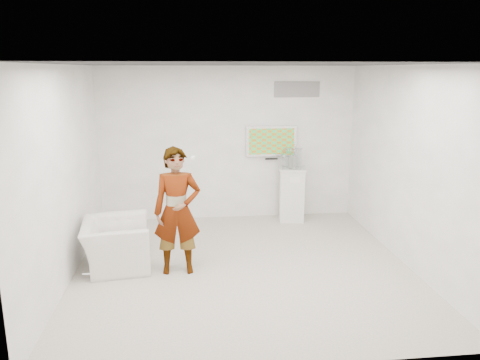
{
  "coord_description": "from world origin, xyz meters",
  "views": [
    {
      "loc": [
        -0.78,
        -6.58,
        2.94
      ],
      "look_at": [
        0.02,
        0.6,
        1.22
      ],
      "focal_mm": 35.0,
      "sensor_mm": 36.0,
      "label": 1
    }
  ],
  "objects_px": {
    "tv": "(271,141)",
    "person": "(177,211)",
    "pedestal": "(292,194)",
    "floor_uplight": "(286,211)",
    "armchair": "(116,244)"
  },
  "relations": [
    {
      "from": "tv",
      "to": "floor_uplight",
      "type": "xyz_separation_m",
      "value": [
        0.3,
        -0.1,
        -1.41
      ]
    },
    {
      "from": "armchair",
      "to": "floor_uplight",
      "type": "bearing_deg",
      "value": -62.33
    },
    {
      "from": "pedestal",
      "to": "floor_uplight",
      "type": "distance_m",
      "value": 0.44
    },
    {
      "from": "tv",
      "to": "pedestal",
      "type": "height_order",
      "value": "tv"
    },
    {
      "from": "tv",
      "to": "person",
      "type": "bearing_deg",
      "value": -125.99
    },
    {
      "from": "armchair",
      "to": "pedestal",
      "type": "relative_size",
      "value": 1.04
    },
    {
      "from": "person",
      "to": "tv",
      "type": "bearing_deg",
      "value": 52.68
    },
    {
      "from": "pedestal",
      "to": "floor_uplight",
      "type": "xyz_separation_m",
      "value": [
        -0.07,
        0.19,
        -0.39
      ]
    },
    {
      "from": "floor_uplight",
      "to": "tv",
      "type": "bearing_deg",
      "value": 161.07
    },
    {
      "from": "floor_uplight",
      "to": "armchair",
      "type": "bearing_deg",
      "value": -145.41
    },
    {
      "from": "tv",
      "to": "person",
      "type": "relative_size",
      "value": 0.53
    },
    {
      "from": "tv",
      "to": "armchair",
      "type": "height_order",
      "value": "tv"
    },
    {
      "from": "person",
      "to": "pedestal",
      "type": "distance_m",
      "value": 3.13
    },
    {
      "from": "person",
      "to": "pedestal",
      "type": "relative_size",
      "value": 1.76
    },
    {
      "from": "armchair",
      "to": "floor_uplight",
      "type": "distance_m",
      "value": 3.72
    }
  ]
}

